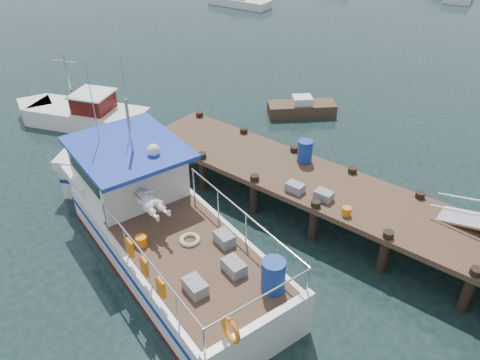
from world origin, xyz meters
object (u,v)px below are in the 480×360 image
Objects in this scene: lobster_boat at (152,216)px; work_boat at (82,113)px; dock at (478,220)px; moored_rowboat at (302,108)px; moored_a at (240,2)px.

lobster_boat is 10.02m from work_boat.
dock is at bearing -18.52° from work_boat.
work_boat is at bearing -177.35° from dock.
dock is 18.05m from work_boat.
work_boat is at bearing 173.15° from lobster_boat.
lobster_boat is 3.65× the size of moored_rowboat.
lobster_boat reaches higher than moored_rowboat.
moored_rowboat is 0.55× the size of moored_a.
moored_rowboat is at bearing 145.81° from dock.
moored_rowboat is (-1.29, 11.51, -0.69)m from lobster_boat.
dock reaches higher than moored_a.
dock reaches higher than work_boat.
moored_a is (-26.79, 22.96, -1.84)m from dock.
dock is at bearing -26.20° from moored_a.
lobster_boat is 1.75× the size of work_boat.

